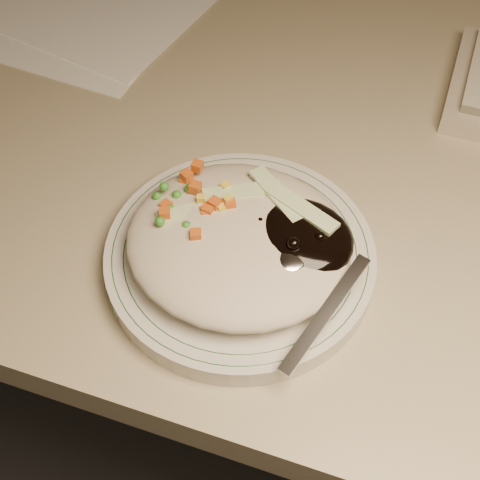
% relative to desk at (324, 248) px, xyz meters
% --- Properties ---
extents(desk, '(1.40, 0.70, 0.74)m').
position_rel_desk_xyz_m(desk, '(0.00, 0.00, 0.00)').
color(desk, gray).
rests_on(desk, ground).
extents(plate, '(0.24, 0.24, 0.02)m').
position_rel_desk_xyz_m(plate, '(-0.05, -0.19, 0.21)').
color(plate, silver).
rests_on(plate, desk).
extents(plate_rim, '(0.22, 0.22, 0.00)m').
position_rel_desk_xyz_m(plate_rim, '(-0.05, -0.19, 0.22)').
color(plate_rim, '#144723').
rests_on(plate_rim, plate).
extents(meal, '(0.21, 0.19, 0.05)m').
position_rel_desk_xyz_m(meal, '(-0.04, -0.20, 0.24)').
color(meal, '#BFB79B').
rests_on(meal, plate).
extents(papers, '(0.34, 0.29, 0.00)m').
position_rel_desk_xyz_m(papers, '(-0.38, 0.11, 0.20)').
color(papers, white).
rests_on(papers, desk).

